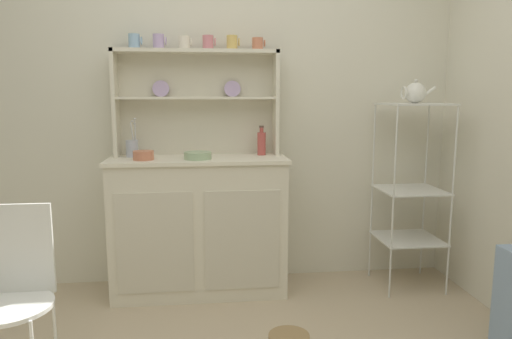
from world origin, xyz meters
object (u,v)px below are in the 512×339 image
(utensil_jar, at_px, (132,148))
(porcelain_teapot, at_px, (415,93))
(hutch_cabinet, at_px, (199,224))
(wire_chair, at_px, (12,286))
(bakers_rack, at_px, (411,177))
(hutch_shelf_unit, at_px, (197,94))
(bowl_mixing_large, at_px, (143,155))
(jam_bottle, at_px, (262,143))
(cup_sky_0, at_px, (134,41))

(utensil_jar, xyz_separation_m, porcelain_teapot, (1.84, -0.14, 0.35))
(hutch_cabinet, relative_size, porcelain_teapot, 5.10)
(wire_chair, bearing_deg, bakers_rack, 36.82)
(hutch_shelf_unit, relative_size, wire_chair, 1.26)
(hutch_cabinet, height_order, bowl_mixing_large, bowl_mixing_large)
(bakers_rack, xyz_separation_m, wire_chair, (-2.19, -1.00, -0.25))
(hutch_shelf_unit, xyz_separation_m, wire_chair, (-0.77, -1.23, -0.79))
(bakers_rack, height_order, porcelain_teapot, porcelain_teapot)
(bowl_mixing_large, bearing_deg, jam_bottle, 11.86)
(bowl_mixing_large, distance_m, jam_bottle, 0.78)
(hutch_cabinet, height_order, jam_bottle, jam_bottle)
(hutch_cabinet, xyz_separation_m, bakers_rack, (1.42, -0.06, 0.30))
(hutch_shelf_unit, distance_m, utensil_jar, 0.55)
(bakers_rack, bearing_deg, cup_sky_0, 174.18)
(wire_chair, height_order, utensil_jar, utensil_jar)
(porcelain_teapot, bearing_deg, wire_chair, -155.37)
(bowl_mixing_large, bearing_deg, hutch_shelf_unit, 35.34)
(cup_sky_0, xyz_separation_m, bowl_mixing_large, (0.05, -0.20, -0.71))
(bakers_rack, distance_m, cup_sky_0, 2.02)
(bakers_rack, relative_size, utensil_jar, 4.94)
(hutch_shelf_unit, bearing_deg, utensil_jar, -168.44)
(bakers_rack, bearing_deg, hutch_shelf_unit, 170.93)
(wire_chair, relative_size, porcelain_teapot, 3.78)
(wire_chair, distance_m, bowl_mixing_large, 1.16)
(hutch_shelf_unit, distance_m, porcelain_teapot, 1.44)
(bowl_mixing_large, xyz_separation_m, jam_bottle, (0.76, 0.16, 0.05))
(bakers_rack, distance_m, porcelain_teapot, 0.56)
(wire_chair, bearing_deg, hutch_shelf_unit, 70.10)
(hutch_shelf_unit, height_order, jam_bottle, hutch_shelf_unit)
(bowl_mixing_large, relative_size, porcelain_teapot, 0.57)
(hutch_cabinet, distance_m, bakers_rack, 1.45)
(hutch_shelf_unit, relative_size, cup_sky_0, 11.62)
(hutch_cabinet, height_order, utensil_jar, utensil_jar)
(porcelain_teapot, bearing_deg, hutch_shelf_unit, 170.92)
(hutch_shelf_unit, bearing_deg, hutch_cabinet, -90.00)
(utensil_jar, bearing_deg, cup_sky_0, 52.15)
(hutch_cabinet, relative_size, cup_sky_0, 12.43)
(hutch_shelf_unit, xyz_separation_m, porcelain_teapot, (1.42, -0.23, 0.01))
(wire_chair, xyz_separation_m, bowl_mixing_large, (0.44, 0.99, 0.42))
(cup_sky_0, bearing_deg, jam_bottle, -2.53)
(wire_chair, xyz_separation_m, cup_sky_0, (0.38, 1.19, 1.13))
(jam_bottle, bearing_deg, bowl_mixing_large, -168.14)
(bowl_mixing_large, bearing_deg, wire_chair, -113.74)
(bowl_mixing_large, xyz_separation_m, utensil_jar, (-0.09, 0.15, 0.03))
(hutch_cabinet, distance_m, jam_bottle, 0.68)
(utensil_jar, bearing_deg, hutch_cabinet, -10.40)
(porcelain_teapot, bearing_deg, bakers_rack, 0.00)
(hutch_cabinet, relative_size, jam_bottle, 5.83)
(bowl_mixing_large, bearing_deg, cup_sky_0, 105.43)
(hutch_shelf_unit, xyz_separation_m, jam_bottle, (0.42, -0.08, -0.32))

